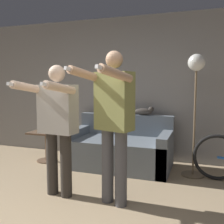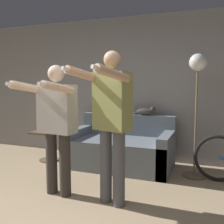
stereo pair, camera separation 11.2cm
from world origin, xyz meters
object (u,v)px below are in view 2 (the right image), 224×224
at_px(person_right, 111,118).
at_px(side_table, 49,139).
at_px(floor_lamp, 197,81).
at_px(cup, 49,128).
at_px(couch, 121,150).
at_px(cat, 146,111).
at_px(person_left, 56,121).

relative_size(person_right, side_table, 3.23).
xyz_separation_m(floor_lamp, cup, (-2.54, -0.03, -0.84)).
xyz_separation_m(couch, cat, (0.33, 0.37, 0.62)).
height_order(person_right, cat, person_right).
height_order(couch, floor_lamp, floor_lamp).
distance_m(floor_lamp, side_table, 2.73).
relative_size(person_right, floor_lamp, 0.96).
bearing_deg(cat, person_right, -89.48).
relative_size(person_left, person_right, 0.92).
distance_m(person_right, cat, 1.73).
bearing_deg(cup, side_table, -72.70).
distance_m(cat, cup, 1.77).
xyz_separation_m(couch, person_right, (0.35, -1.36, 0.73)).
bearing_deg(cup, couch, 4.23).
relative_size(person_left, cup, 17.23).
bearing_deg(floor_lamp, cat, 153.18).
relative_size(couch, person_left, 1.05).
height_order(couch, side_table, couch).
bearing_deg(cat, floor_lamp, -26.82).
height_order(person_right, cup, person_right).
xyz_separation_m(couch, side_table, (-1.34, -0.14, 0.11)).
height_order(couch, cup, couch).
relative_size(couch, cup, 18.06).
xyz_separation_m(person_right, floor_lamp, (0.84, 1.30, 0.41)).
xyz_separation_m(person_left, cup, (-0.97, 1.26, -0.35)).
height_order(person_left, side_table, person_left).
bearing_deg(cat, person_left, -112.23).
bearing_deg(cup, person_right, -36.67).
xyz_separation_m(couch, person_left, (-0.38, -1.36, 0.66)).
bearing_deg(person_right, floor_lamp, 74.14).
bearing_deg(floor_lamp, person_left, -140.35).
height_order(floor_lamp, cup, floor_lamp).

